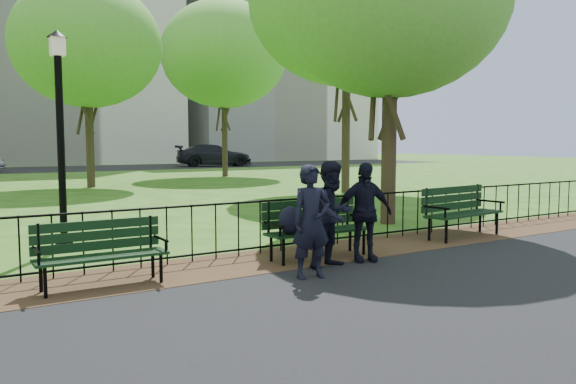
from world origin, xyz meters
TOP-DOWN VIEW (x-y plane):
  - ground at (0.00, 0.00)m, footprint 120.00×120.00m
  - dirt_strip at (0.00, 1.50)m, footprint 60.00×1.60m
  - far_street at (0.00, 35.00)m, footprint 70.00×9.00m
  - iron_fence at (0.00, 2.00)m, footprint 24.06×0.06m
  - apartment_east at (26.00, 48.00)m, footprint 20.00×15.00m
  - park_bench_main at (-0.24, 1.20)m, footprint 1.78×0.56m
  - park_bench_left_a at (-3.35, 1.28)m, footprint 1.62×0.51m
  - park_bench_right_a at (3.47, 1.36)m, footprint 1.93×0.77m
  - lamppost at (-3.23, 4.25)m, footprint 0.34×0.34m
  - tree_mid_e at (7.74, 10.33)m, footprint 7.10×7.10m
  - tree_far_c at (0.38, 17.80)m, footprint 5.96×5.96m
  - tree_far_e at (8.32, 21.60)m, footprint 6.75×6.75m
  - person_left at (-0.83, 0.19)m, footprint 0.61×0.45m
  - person_mid at (-0.18, 0.58)m, footprint 0.83×0.56m
  - person_right at (0.47, 0.65)m, footprint 0.97×0.64m
  - sedan_dark at (13.13, 33.35)m, footprint 6.14×3.68m

SIDE VIEW (x-z plane):
  - ground at x=0.00m, z-range 0.00..0.00m
  - far_street at x=0.00m, z-range 0.00..0.01m
  - dirt_strip at x=0.00m, z-range 0.01..0.02m
  - iron_fence at x=0.00m, z-range 0.00..1.00m
  - park_bench_left_a at x=-3.35m, z-range 0.07..0.99m
  - park_bench_right_a at x=3.47m, z-range 0.08..1.15m
  - park_bench_main at x=-0.24m, z-range 0.11..1.12m
  - person_right at x=0.47m, z-range 0.01..1.54m
  - person_left at x=-0.83m, z-range 0.01..1.55m
  - person_mid at x=-0.18m, z-range 0.01..1.58m
  - sedan_dark at x=13.13m, z-range 0.01..1.68m
  - lamppost at x=-3.23m, z-range 0.17..3.90m
  - tree_far_c at x=0.38m, z-range 1.61..9.91m
  - tree_far_e at x=8.32m, z-range 1.83..11.23m
  - tree_mid_e at x=7.74m, z-range 1.92..11.82m
  - apartment_east at x=26.00m, z-range 0.00..24.00m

